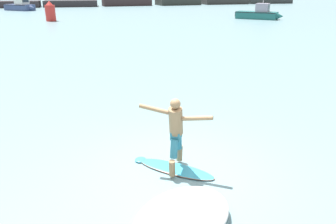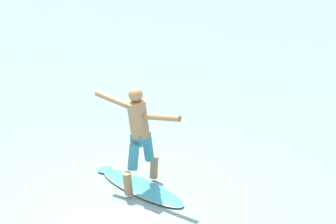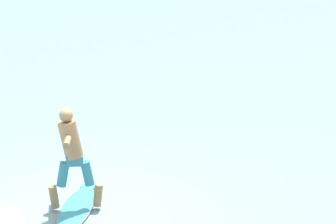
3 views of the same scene
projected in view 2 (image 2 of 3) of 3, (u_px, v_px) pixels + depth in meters
ground_plane at (142, 190)px, 8.59m from camera, size 200.00×200.00×0.00m
surfboard at (140, 187)px, 8.62m from camera, size 1.64×1.56×0.19m
surfer at (139, 130)px, 8.25m from camera, size 1.34×0.91×1.60m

